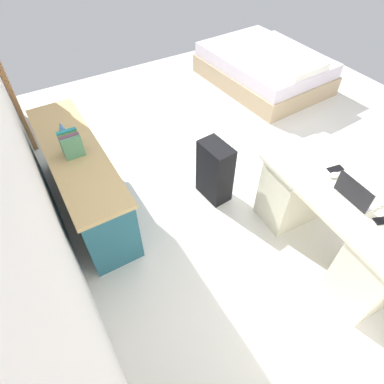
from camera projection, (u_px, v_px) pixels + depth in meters
The scene contains 12 objects.
ground_plane at pixel (248, 155), 4.00m from camera, with size 5.88×5.88×0.00m, color silver.
wall_back at pixel (3, 116), 2.21m from camera, with size 4.88×0.10×2.70m, color white.
desk at pixel (333, 222), 2.79m from camera, with size 1.47×0.73×0.75m.
credenza at pixel (83, 179), 3.19m from camera, with size 1.80×0.48×0.73m.
bed at pixel (264, 68), 5.07m from camera, with size 1.98×1.50×0.58m.
suitcase_black at pixel (215, 172), 3.31m from camera, with size 0.36×0.22×0.66m, color black.
laptop at pixel (356, 195), 2.46m from camera, with size 0.32×0.24×0.21m.
computer_mouse at pixel (334, 175), 2.66m from camera, with size 0.06×0.10×0.03m, color white.
cell_phone_near_laptop at pixel (383, 220), 2.35m from camera, with size 0.07×0.14×0.01m, color black.
cell_phone_by_mouse at pixel (335, 169), 2.73m from camera, with size 0.07×0.14×0.01m, color black.
book_row at pixel (71, 144), 2.82m from camera, with size 0.15×0.17×0.21m.
figurine_small at pixel (61, 127), 3.07m from camera, with size 0.08×0.08×0.11m, color #4C7FBF.
Camera 1 is at (-2.29, 2.17, 2.60)m, focal length 30.16 mm.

